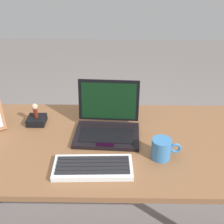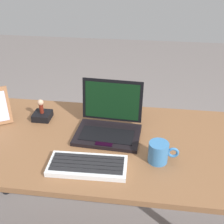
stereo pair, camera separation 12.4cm
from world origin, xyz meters
name	(u,v)px [view 2 (the right image)]	position (x,y,z in m)	size (l,w,h in m)	color
desk	(121,157)	(0.00, 0.00, 0.63)	(1.75, 0.68, 0.71)	brown
laptop_front	(109,124)	(-0.07, 0.07, 0.76)	(0.31, 0.25, 0.23)	black
external_keyboard	(88,166)	(-0.12, -0.19, 0.73)	(0.32, 0.15, 0.03)	silver
figurine_stand	(42,116)	(-0.42, 0.15, 0.73)	(0.09, 0.09, 0.03)	black
figurine	(41,105)	(-0.42, 0.15, 0.79)	(0.03, 0.03, 0.08)	#5E1A10
coffee_mug	(159,152)	(0.16, -0.11, 0.76)	(0.12, 0.08, 0.09)	teal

